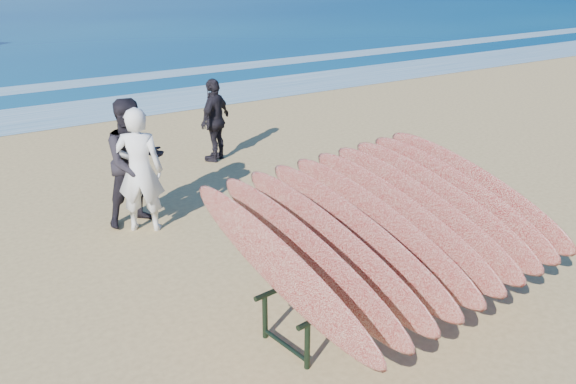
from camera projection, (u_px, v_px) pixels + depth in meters
name	position (u px, v px, depth m)	size (l,w,h in m)	color
ground	(324.00, 288.00, 7.22)	(120.00, 120.00, 0.00)	tan
foam_near	(92.00, 110.00, 15.09)	(160.00, 160.00, 0.00)	white
foam_far	(59.00, 85.00, 17.85)	(160.00, 160.00, 0.00)	white
surfboard_rack	(390.00, 223.00, 6.58)	(3.54, 3.27, 1.63)	black
person_white	(140.00, 170.00, 8.40)	(0.65, 0.43, 1.78)	white
person_dark_a	(134.00, 163.00, 8.60)	(0.90, 0.70, 1.85)	black
person_dark_b	(215.00, 120.00, 11.30)	(0.91, 0.38, 1.55)	black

